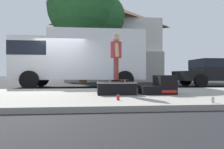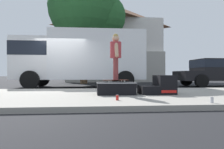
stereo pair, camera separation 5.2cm
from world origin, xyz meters
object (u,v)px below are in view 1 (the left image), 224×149
Objects in this scene: skateboard at (116,80)px; soda_can at (213,100)px; skate_box at (116,88)px; pickup_truck_black at (221,71)px; street_tree_main at (87,10)px; soda_can_b at (118,98)px; kicker_ramp at (159,86)px; skater_kid at (116,53)px; box_truck at (79,57)px.

skateboard reaches higher than soda_can.
pickup_truck_black is (6.95, 5.46, 0.58)m from skate_box.
skateboard is 0.09× the size of street_tree_main.
soda_can_b is 0.01× the size of street_tree_main.
kicker_ramp reaches higher than soda_can_b.
soda_can is 0.02× the size of pickup_truck_black.
street_tree_main is at bearing 103.56° from soda_can.
skate_box is 0.81× the size of skater_kid.
skate_box is 1.11× the size of kicker_ramp.
soda_can_b is (-0.12, -1.46, -1.20)m from skater_kid.
pickup_truck_black reaches higher than soda_can.
soda_can is 0.01× the size of street_tree_main.
pickup_truck_black is 0.66× the size of street_tree_main.
skater_kid is (0.00, -0.00, 0.83)m from skateboard.
soda_can is at bearing -77.39° from kicker_ramp.
pickup_truck_black reaches higher than skate_box.
kicker_ramp is 8.14× the size of soda_can.
box_truck is 0.81× the size of street_tree_main.
street_tree_main is at bearing 96.20° from skater_kid.
pickup_truck_black is at bearing 44.30° from kicker_ramp.
skateboard is at bearing 116.57° from skater_kid.
soda_can_b is 7.10m from box_truck.
pickup_truck_black is (5.60, 5.46, 0.54)m from kicker_ramp.
street_tree_main is at bearing 96.20° from skateboard.
skater_kid is at bearing 80.96° from skate_box.
street_tree_main reaches higher than skate_box.
pickup_truck_black is at bearing 38.04° from skateboard.
skate_box is 2.75m from soda_can.
pickup_truck_black is (5.13, 7.53, 0.71)m from soda_can.
soda_can is (1.81, -2.10, -1.20)m from skater_kid.
skateboard is at bearing -75.13° from box_truck.
box_truck reaches higher than skater_kid.
skate_box is 0.20× the size of pickup_truck_black.
skate_box is 11.29m from street_tree_main.
box_truck is at bearing 104.87° from skater_kid.
skater_kid is 11.10× the size of soda_can.
street_tree_main reaches higher than skateboard.
kicker_ramp is at bearing -0.01° from skate_box.
skate_box is 9.03× the size of soda_can_b.
soda_can is 8.26m from box_truck.
skate_box is at bearing -75.24° from box_truck.
box_truck is at bearing 113.45° from soda_can.
street_tree_main is at bearing 94.78° from soda_can_b.
box_truck is 1.21× the size of pickup_truck_black.
street_tree_main reaches higher than skater_kid.
soda_can_b is at bearing -135.70° from pickup_truck_black.
skater_kid is 11.10× the size of soda_can_b.
skateboard is at bearing -83.80° from street_tree_main.
kicker_ramp reaches higher than soda_can.
skater_kid reaches higher than soda_can.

